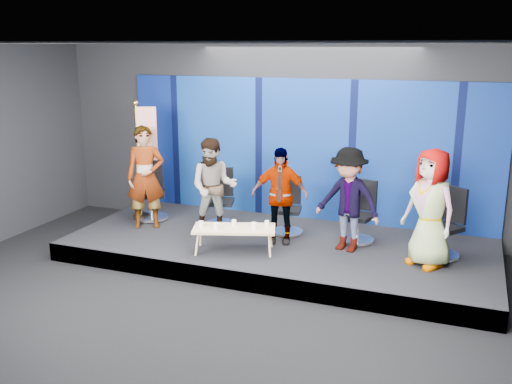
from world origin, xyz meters
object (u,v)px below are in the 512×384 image
chair_c (288,215)px  mug_e (267,223)px  mug_b (216,226)px  mug_a (201,224)px  panelist_b (214,187)px  chair_b (221,207)px  panelist_e (430,208)px  panelist_a (146,177)px  flag_stand (144,158)px  coffee_table (234,229)px  chair_a (151,199)px  mug_c (234,222)px  panelist_d (348,200)px  chair_e (444,234)px  panelist_c (280,195)px  mug_d (254,226)px  chair_d (359,222)px

chair_c → mug_e: (-0.05, -0.93, 0.12)m
mug_b → mug_a: bearing=172.8°
panelist_b → mug_b: bearing=-79.8°
chair_b → panelist_e: bearing=-27.3°
mug_e → panelist_a: bearing=171.8°
chair_c → flag_stand: bearing=173.4°
coffee_table → chair_a: bearing=153.3°
chair_b → mug_c: (0.72, -1.07, 0.10)m
panelist_d → chair_e: bearing=24.0°
panelist_d → panelist_e: 1.27m
panelist_c → mug_d: size_ratio=15.04×
panelist_e → mug_e: 2.49m
mug_e → mug_b: bearing=-146.8°
panelist_a → coffee_table: bearing=-46.2°
panelist_d → panelist_a: bearing=-164.2°
chair_b → chair_e: 3.88m
mug_b → panelist_d: bearing=25.4°
panelist_e → panelist_c: bearing=-149.4°
chair_a → panelist_b: (1.49, -0.40, 0.47)m
panelist_d → chair_e: 1.55m
chair_b → mug_d: bearing=-63.0°
chair_c → chair_e: 2.61m
panelist_c → mug_c: panelist_c is taller
mug_a → flag_stand: (-1.71, 1.15, 0.74)m
panelist_e → mug_d: size_ratio=16.64×
chair_d → mug_a: 2.62m
chair_e → chair_b: bearing=-147.9°
mug_d → mug_b: bearing=-158.4°
chair_a → mug_a: size_ratio=12.24×
panelist_c → panelist_d: (1.13, 0.01, 0.03)m
chair_a → panelist_b: size_ratio=0.67×
chair_d → mug_b: bearing=-130.7°
panelist_d → mug_d: (-1.33, -0.67, -0.38)m
mug_c → panelist_e: bearing=7.3°
coffee_table → mug_e: (0.45, 0.27, 0.08)m
panelist_e → panelist_a: bearing=-146.0°
panelist_b → panelist_e: panelist_e is taller
chair_b → mug_e: chair_b is taller
coffee_table → chair_d: bearing=34.6°
panelist_b → chair_c: (1.18, 0.51, -0.51)m
panelist_b → panelist_a: bearing=166.7°
panelist_c → panelist_b: bearing=169.6°
chair_b → mug_b: size_ratio=9.93×
chair_c → chair_e: (2.59, -0.24, 0.03)m
chair_a → flag_stand: 0.81m
chair_b → mug_c: chair_b is taller
mug_c → chair_a: bearing=155.3°
chair_d → panelist_c: bearing=-143.3°
panelist_b → chair_e: size_ratio=1.54×
panelist_a → panelist_c: bearing=-27.0°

